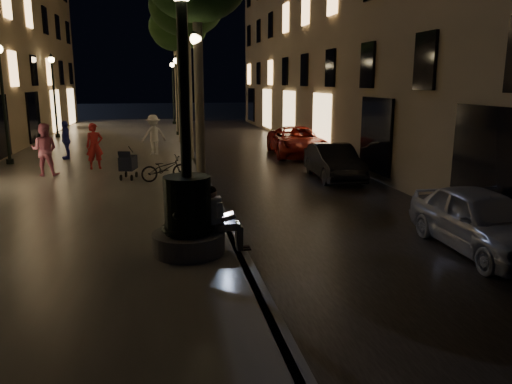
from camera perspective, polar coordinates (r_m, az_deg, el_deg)
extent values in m
plane|color=black|center=(22.59, -7.12, 3.68)|extent=(120.00, 120.00, 0.00)
cube|color=black|center=(22.98, 0.38, 3.96)|extent=(6.00, 45.00, 0.02)
cube|color=#635F57|center=(22.67, -17.28, 3.50)|extent=(8.00, 45.00, 0.20)
cube|color=#59595B|center=(22.57, -7.13, 3.94)|extent=(0.25, 45.00, 0.20)
cube|color=brown|center=(28.05, 14.22, 20.51)|extent=(8.00, 36.00, 15.00)
cylinder|color=#59595B|center=(9.77, -7.70, -5.72)|extent=(1.40, 1.40, 0.40)
cylinder|color=black|center=(9.57, -7.83, -1.45)|extent=(0.90, 0.90, 1.10)
torus|color=black|center=(9.68, -7.75, -4.04)|extent=(1.04, 1.04, 0.10)
torus|color=black|center=(9.48, -7.90, 0.90)|extent=(0.89, 0.89, 0.09)
cylinder|color=black|center=(9.29, -8.23, 11.53)|extent=(0.20, 0.20, 3.20)
cube|color=gray|center=(9.73, -4.50, -3.97)|extent=(0.34, 0.23, 0.17)
cube|color=white|center=(9.64, -4.87, -2.14)|extent=(0.43, 0.25, 0.54)
sphere|color=tan|center=(9.55, -5.08, -0.11)|extent=(0.20, 0.20, 0.20)
sphere|color=black|center=(9.54, -5.14, 0.11)|extent=(0.20, 0.20, 0.20)
cube|color=gray|center=(9.68, -3.10, -4.04)|extent=(0.44, 0.12, 0.13)
cube|color=gray|center=(9.84, -3.24, -3.76)|extent=(0.44, 0.12, 0.13)
cube|color=gray|center=(9.78, -1.87, -5.34)|extent=(0.12, 0.11, 0.49)
cube|color=gray|center=(9.94, -2.02, -5.04)|extent=(0.12, 0.11, 0.49)
cube|color=black|center=(9.86, -1.31, -6.57)|extent=(0.25, 0.09, 0.03)
cube|color=black|center=(10.02, -1.47, -6.26)|extent=(0.25, 0.09, 0.03)
cube|color=black|center=(9.74, -3.07, -3.46)|extent=(0.23, 0.31, 0.02)
cube|color=black|center=(9.69, -3.96, -2.91)|extent=(0.08, 0.31, 0.20)
cube|color=#B2C6FF|center=(9.69, -3.88, -2.91)|extent=(0.06, 0.28, 0.17)
cylinder|color=#6B604C|center=(15.34, -6.48, 9.69)|extent=(0.28, 0.28, 5.00)
cylinder|color=#6B604C|center=(21.32, -7.67, 10.58)|extent=(0.28, 0.28, 5.10)
ellipsoid|color=black|center=(21.52, -7.98, 20.33)|extent=(3.00, 3.00, 2.40)
cylinder|color=#6B604C|center=(27.31, -8.66, 10.75)|extent=(0.28, 0.28, 4.90)
ellipsoid|color=black|center=(27.44, -8.91, 18.17)|extent=(3.00, 3.00, 2.40)
cylinder|color=#6B604C|center=(33.31, -8.99, 11.30)|extent=(0.28, 0.28, 5.20)
ellipsoid|color=black|center=(33.44, -9.21, 17.64)|extent=(3.00, 3.00, 2.40)
cylinder|color=black|center=(15.64, -6.45, 0.87)|extent=(0.28, 0.28, 0.20)
cylinder|color=black|center=(15.36, -6.64, 8.57)|extent=(0.12, 0.12, 4.40)
sphere|color=#FFD88C|center=(15.37, -6.86, 16.96)|extent=(0.36, 0.36, 0.36)
cone|color=black|center=(15.39, -6.89, 17.89)|extent=(0.30, 0.30, 0.22)
cylinder|color=black|center=(23.52, -8.04, 4.75)|extent=(0.28, 0.28, 0.20)
cylinder|color=black|center=(23.33, -8.20, 9.86)|extent=(0.12, 0.12, 4.40)
sphere|color=#FFD88C|center=(23.34, -8.38, 15.39)|extent=(0.36, 0.36, 0.36)
cone|color=black|center=(23.35, -8.40, 16.00)|extent=(0.30, 0.30, 0.22)
cylinder|color=black|center=(31.46, -8.84, 6.67)|extent=(0.28, 0.28, 0.20)
cylinder|color=black|center=(31.31, -8.97, 10.49)|extent=(0.12, 0.12, 4.40)
sphere|color=#FFD88C|center=(31.32, -9.11, 14.61)|extent=(0.36, 0.36, 0.36)
cone|color=black|center=(31.33, -9.13, 15.06)|extent=(0.30, 0.30, 0.22)
cylinder|color=black|center=(39.42, -9.32, 7.82)|extent=(0.28, 0.28, 0.20)
cylinder|color=black|center=(39.31, -9.43, 10.87)|extent=(0.12, 0.12, 4.40)
sphere|color=#FFD88C|center=(39.31, -9.55, 14.14)|extent=(0.36, 0.36, 0.36)
cone|color=black|center=(39.32, -9.56, 14.51)|extent=(0.30, 0.30, 0.22)
cylinder|color=black|center=(22.31, -26.30, 3.15)|extent=(0.28, 0.28, 0.20)
cylinder|color=black|center=(22.11, -26.83, 8.52)|extent=(0.12, 0.12, 4.40)
cylinder|color=black|center=(31.99, -21.72, 6.03)|extent=(0.28, 0.28, 0.20)
cylinder|color=black|center=(31.85, -22.02, 9.78)|extent=(0.12, 0.12, 4.40)
sphere|color=#FFD88C|center=(31.86, -22.36, 13.81)|extent=(0.36, 0.36, 0.36)
cone|color=black|center=(31.87, -22.40, 14.26)|extent=(0.30, 0.30, 0.22)
cube|color=black|center=(17.37, -14.41, 3.24)|extent=(0.61, 0.84, 0.45)
cube|color=black|center=(16.99, -14.79, 4.05)|extent=(0.43, 0.26, 0.29)
cylinder|color=black|center=(17.21, -15.18, 1.58)|extent=(0.08, 0.21, 0.20)
cylinder|color=black|center=(17.11, -14.02, 1.58)|extent=(0.08, 0.21, 0.20)
cylinder|color=black|center=(17.78, -14.63, 1.95)|extent=(0.08, 0.21, 0.20)
cylinder|color=black|center=(17.68, -13.50, 1.96)|extent=(0.08, 0.21, 0.20)
cylinder|color=black|center=(17.69, -14.13, 4.74)|extent=(0.13, 0.45, 0.28)
imported|color=#9E9EA5|center=(11.22, 24.37, -2.99)|extent=(1.64, 3.89, 1.31)
imported|color=black|center=(18.06, 8.87, 3.42)|extent=(1.51, 3.85, 1.25)
imported|color=maroon|center=(23.61, 4.65, 5.78)|extent=(2.60, 5.03, 1.36)
imported|color=red|center=(19.74, -17.96, 5.01)|extent=(0.72, 0.58, 1.72)
imported|color=pink|center=(18.90, -23.02, 4.48)|extent=(0.96, 0.79, 1.83)
imported|color=silver|center=(22.93, -11.63, 6.42)|extent=(1.31, 1.01, 1.79)
imported|color=navy|center=(22.72, -20.91, 5.58)|extent=(0.66, 1.02, 1.62)
imported|color=black|center=(16.81, -10.37, 2.67)|extent=(1.68, 0.95, 0.84)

